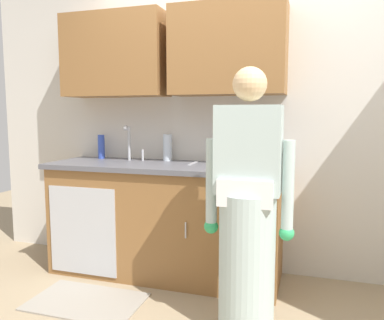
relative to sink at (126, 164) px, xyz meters
name	(u,v)px	position (x,y,z in m)	size (l,w,h in m)	color
kitchen_wall_with_uppers	(222,99)	(0.77, 0.29, 0.55)	(4.80, 0.44, 2.70)	beige
counter_cabinet	(165,222)	(0.35, -0.01, -0.48)	(1.90, 0.62, 0.90)	brown
countertop	(164,166)	(0.36, -0.01, -0.01)	(1.96, 0.66, 0.04)	#595960
sink	(126,164)	(0.00, 0.00, 0.00)	(0.50, 0.36, 0.35)	#B7BABF
person_at_sink	(247,224)	(1.16, -0.69, -0.23)	(0.55, 0.34, 1.62)	white
floor_mat	(86,302)	(0.00, -0.66, -0.92)	(0.80, 0.50, 0.01)	gray
bottle_water_tall	(168,148)	(0.30, 0.21, 0.13)	(0.08, 0.08, 0.23)	silver
bottle_water_short	(101,147)	(-0.35, 0.19, 0.12)	(0.06, 0.06, 0.22)	#334CB2
bottle_soap	(245,154)	(0.99, 0.18, 0.10)	(0.07, 0.07, 0.17)	#334CB2
bottle_dish_liquid	(229,147)	(0.85, 0.21, 0.15)	(0.06, 0.06, 0.27)	silver
cup_by_sink	(226,160)	(0.86, 0.03, 0.06)	(0.08, 0.08, 0.10)	#33478C
knife_on_counter	(194,163)	(0.57, 0.11, 0.02)	(0.24, 0.02, 0.01)	silver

